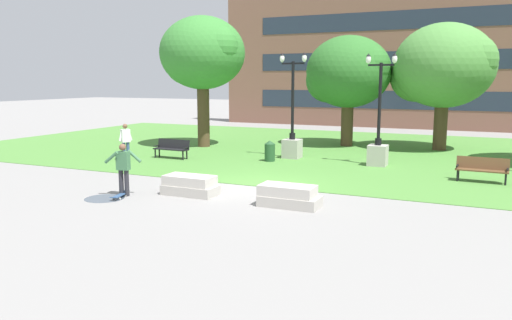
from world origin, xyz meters
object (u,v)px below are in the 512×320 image
Objects in this scene: lamp_post_right at (292,137)px; skateboard at (120,195)px; concrete_block_center at (190,186)px; park_bench_near_right at (172,147)px; concrete_block_left at (289,196)px; person_skateboarder at (123,166)px; person_bystander_near_lawn at (126,140)px; lamp_post_center at (378,143)px; trash_bin at (270,151)px; park_bench_near_left at (482,168)px.

skateboard is at bearing -102.50° from lamp_post_right.
concrete_block_center is 2.25m from skateboard.
lamp_post_right is (5.23, 2.43, 0.49)m from park_bench_near_right.
person_skateboarder is at bearing -170.21° from concrete_block_left.
concrete_block_center is 1.05× the size of person_skateboarder.
concrete_block_center reaches higher than skateboard.
lamp_post_right is at bearing 29.81° from person_bystander_near_lawn.
lamp_post_center is 5.04× the size of trash_bin.
park_bench_near_right is 2.19m from person_bystander_near_lawn.
concrete_block_left is 9.30m from lamp_post_right.
park_bench_near_right reaches higher than skateboard.
park_bench_near_right is at bearing 112.41° from person_skateboarder.
skateboard is (-1.82, -1.30, -0.22)m from concrete_block_center.
concrete_block_center is at bearing -88.26° from trash_bin.
park_bench_near_left is 15.20m from person_bystander_near_lawn.
park_bench_near_right is (-8.34, 6.30, 0.23)m from concrete_block_left.
concrete_block_center is 7.30m from trash_bin.
lamp_post_center reaches higher than trash_bin.
park_bench_near_left is 4.67m from lamp_post_center.
person_skateboarder reaches higher than park_bench_near_left.
concrete_block_center is 8.01m from person_bystander_near_lawn.
person_bystander_near_lawn is (-9.90, 4.84, 0.68)m from concrete_block_left.
concrete_block_left is 8.12m from park_bench_near_left.
concrete_block_center is at bearing 35.41° from skateboard.
lamp_post_center is (6.36, 9.45, 0.92)m from skateboard.
lamp_post_right reaches higher than lamp_post_center.
trash_bin reaches higher than skateboard.
person_skateboarder is 12.77m from park_bench_near_left.
person_skateboarder is at bearing -67.59° from park_bench_near_right.
concrete_block_center is 10.65m from park_bench_near_left.
person_bystander_near_lawn is (-4.55, 5.76, 0.01)m from person_skateboarder.
concrete_block_center and concrete_block_left have the same top height.
concrete_block_center is at bearing 28.63° from person_skateboarder.
trash_bin reaches higher than concrete_block_left.
park_bench_near_right is at bearing -168.25° from lamp_post_center.
concrete_block_left is at bearing -26.03° from person_bystander_near_lawn.
lamp_post_right is 1.56m from trash_bin.
trash_bin is at bearing 78.80° from person_skateboarder.
lamp_post_right reaches higher than park_bench_near_left.
lamp_post_center reaches higher than person_skateboarder.
skateboard is at bearing -68.05° from park_bench_near_right.
park_bench_near_left is at bearing 35.05° from concrete_block_center.
concrete_block_left is 8.35m from lamp_post_center.
trash_bin is at bearing 91.74° from concrete_block_center.
lamp_post_right is (-8.34, 2.52, 0.49)m from park_bench_near_left.
person_bystander_near_lawn is at bearing 143.53° from concrete_block_center.
person_bystander_near_lawn is at bearing -137.05° from park_bench_near_right.
park_bench_near_left is (10.54, 7.41, 0.45)m from skateboard.
park_bench_near_left is at bearing 35.11° from skateboard.
person_bystander_near_lawn reaches higher than skateboard.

